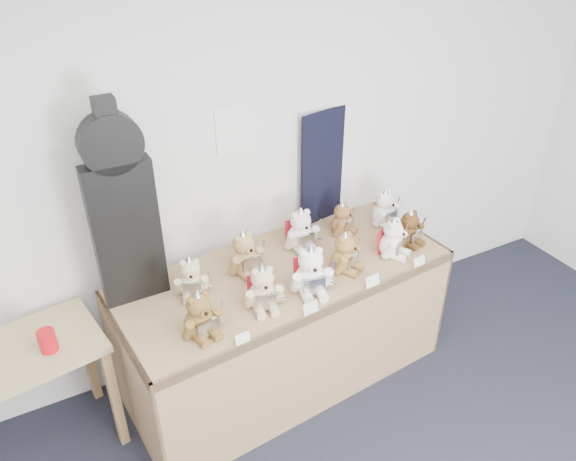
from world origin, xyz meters
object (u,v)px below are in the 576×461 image
guitar_case (122,208)px  teddy_back_centre_left (245,254)px  teddy_back_left (191,279)px  teddy_front_far_left (200,316)px  teddy_front_centre (311,273)px  teddy_front_far_right (393,239)px  teddy_back_centre_right (301,231)px  teddy_front_end (410,229)px  teddy_back_right (342,220)px  teddy_front_right (345,254)px  side_table (13,374)px  teddy_front_left (263,289)px  red_cup (48,341)px  display_table (291,301)px  teddy_back_end (385,209)px

guitar_case → teddy_back_centre_left: (0.62, -0.08, -0.43)m
teddy_back_left → teddy_front_far_left: bearing=-86.9°
teddy_front_centre → teddy_front_far_right: (0.62, 0.08, -0.02)m
teddy_back_centre_left → teddy_back_centre_right: 0.42m
teddy_front_centre → teddy_front_end: 0.81m
teddy_front_far_left → teddy_back_right: teddy_front_far_left is taller
teddy_front_end → teddy_front_right: bearing=171.3°
teddy_back_centre_right → side_table: bearing=-177.5°
teddy_front_left → teddy_front_far_right: (0.92, 0.08, -0.00)m
red_cup → teddy_back_centre_left: bearing=3.1°
teddy_front_centre → guitar_case: bearing=166.2°
teddy_front_right → teddy_front_far_right: 0.34m
teddy_front_left → teddy_back_left: bearing=146.6°
display_table → red_cup: red_cup is taller
display_table → side_table: bearing=168.1°
teddy_front_far_right → guitar_case: bearing=139.8°
teddy_front_far_right → teddy_front_right: bearing=151.8°
display_table → teddy_back_centre_left: teddy_back_centre_left is taller
teddy_front_end → side_table: bearing=161.2°
teddy_back_left → teddy_front_far_right: bearing=5.1°
teddy_front_far_left → teddy_front_right: (0.94, 0.13, -0.00)m
display_table → teddy_back_end: 0.91m
side_table → display_table: bearing=-15.5°
teddy_back_left → teddy_back_right: 1.09m
teddy_front_left → teddy_back_left: size_ratio=1.10×
display_table → teddy_front_right: bearing=-17.8°
teddy_back_centre_right → teddy_back_end: size_ratio=1.09×
teddy_front_centre → teddy_back_centre_right: 0.44m
side_table → guitar_case: 1.03m
red_cup → teddy_back_right: teddy_back_right is taller
teddy_front_left → teddy_front_centre: bearing=8.9°
side_table → teddy_front_end: (2.36, -0.20, 0.30)m
red_cup → teddy_front_right: (1.65, -0.19, 0.12)m
display_table → guitar_case: (-0.83, 0.26, 0.73)m
display_table → teddy_back_centre_left: size_ratio=6.82×
teddy_back_centre_right → guitar_case: bearing=179.4°
display_table → teddy_front_far_left: bearing=-167.2°
teddy_front_end → teddy_back_end: size_ratio=0.93×
teddy_front_right → teddy_back_right: teddy_front_right is taller
guitar_case → teddy_back_centre_right: size_ratio=3.75×
teddy_back_end → teddy_back_centre_right: bearing=159.5°
teddy_front_end → teddy_front_left: bearing=172.9°
teddy_back_left → teddy_back_centre_left: teddy_back_centre_left is taller
teddy_front_end → teddy_front_far_left: bearing=173.1°
guitar_case → red_cup: guitar_case is taller
display_table → side_table: 1.54m
guitar_case → teddy_front_centre: size_ratio=3.48×
side_table → teddy_front_end: teddy_front_end is taller
teddy_front_left → teddy_back_centre_left: size_ratio=0.96×
guitar_case → teddy_back_right: bearing=-0.3°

